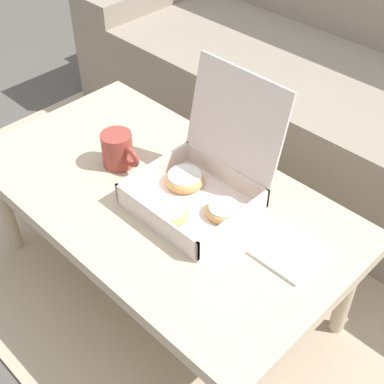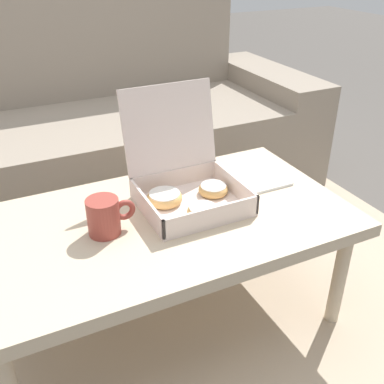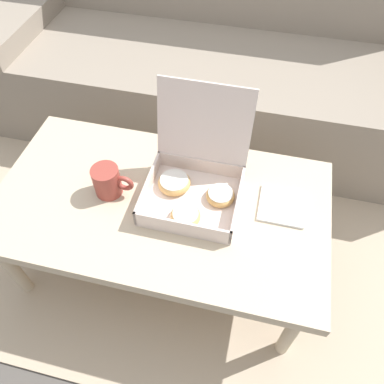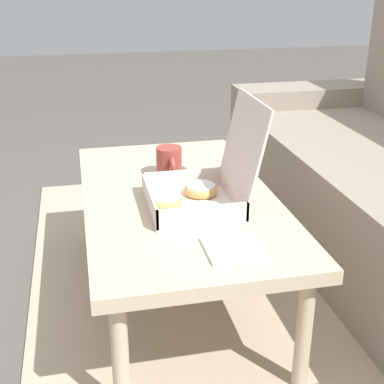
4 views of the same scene
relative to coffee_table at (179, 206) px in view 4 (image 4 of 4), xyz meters
name	(u,v)px [view 4 (image 4 of 4)]	position (x,y,z in m)	size (l,w,h in m)	color
ground_plane	(218,294)	(0.00, 0.14, -0.36)	(12.00, 12.00, 0.00)	#514C47
area_rug	(297,283)	(0.00, 0.44, -0.36)	(2.31, 1.92, 0.01)	tan
coffee_table	(179,206)	(0.00, 0.00, 0.00)	(1.10, 0.61, 0.40)	#C6B293
pastry_box	(203,188)	(0.10, 0.06, 0.10)	(0.30, 0.33, 0.33)	silver
coffee_mug	(169,162)	(-0.17, 0.00, 0.09)	(0.14, 0.09, 0.11)	#993D33
napkin_stack	(233,248)	(0.39, 0.07, 0.04)	(0.15, 0.15, 0.01)	white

